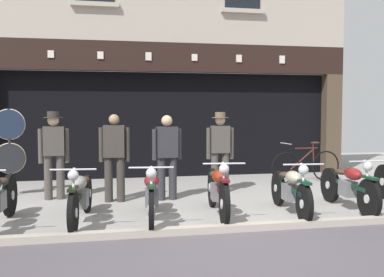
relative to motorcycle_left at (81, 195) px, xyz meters
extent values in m
cube|color=#979490|center=(2.04, 3.99, -0.45)|extent=(21.05, 10.00, 0.08)
cube|color=#ADA395|center=(2.04, -0.93, -0.40)|extent=(21.05, 0.16, 0.18)
cube|color=black|center=(2.04, 6.29, 0.89)|extent=(8.32, 4.00, 2.60)
cube|color=#4C3D2D|center=(6.34, 4.17, 0.89)|extent=(0.44, 0.36, 2.60)
cube|color=black|center=(2.04, 4.54, 1.02)|extent=(7.96, 0.03, 2.18)
cube|color=black|center=(2.04, 4.11, 2.54)|extent=(9.05, 0.24, 0.70)
cube|color=silver|center=(-0.76, 3.97, 2.54)|extent=(0.14, 0.03, 0.16)
cube|color=silver|center=(0.35, 3.97, 2.54)|extent=(0.14, 0.03, 0.17)
cube|color=silver|center=(1.47, 3.97, 2.54)|extent=(0.14, 0.03, 0.19)
cube|color=silver|center=(2.59, 3.97, 2.54)|extent=(0.14, 0.03, 0.16)
cube|color=silver|center=(3.72, 3.97, 2.54)|extent=(0.14, 0.03, 0.18)
cube|color=silver|center=(4.86, 3.97, 2.54)|extent=(0.14, 0.03, 0.20)
cube|color=#B1A594|center=(0.24, 3.94, 3.70)|extent=(1.10, 0.12, 0.10)
cube|color=#B1A594|center=(3.80, 3.94, 3.70)|extent=(1.10, 0.12, 0.10)
cylinder|color=black|center=(-1.12, 0.67, -0.08)|extent=(0.13, 0.67, 0.66)
cylinder|color=silver|center=(-1.12, 0.67, -0.08)|extent=(0.12, 0.15, 0.15)
ellipsoid|color=#38281E|center=(-1.15, 0.21, 0.22)|extent=(0.22, 0.31, 0.10)
cylinder|color=black|center=(-0.07, -0.68, -0.11)|extent=(0.14, 0.62, 0.61)
cylinder|color=silver|center=(-0.07, -0.68, -0.11)|extent=(0.11, 0.14, 0.13)
cylinder|color=black|center=(0.08, 0.73, -0.11)|extent=(0.15, 0.62, 0.61)
cylinder|color=silver|center=(0.08, 0.73, -0.11)|extent=(0.12, 0.15, 0.13)
cube|color=black|center=(0.00, 0.03, 0.01)|extent=(0.21, 1.31, 0.07)
cube|color=slate|center=(0.00, 0.03, -0.06)|extent=(0.23, 0.34, 0.26)
ellipsoid|color=gray|center=(-0.02, -0.14, 0.21)|extent=(0.27, 0.48, 0.20)
ellipsoid|color=#38281E|center=(0.03, 0.28, 0.19)|extent=(0.23, 0.32, 0.10)
cube|color=black|center=(-0.07, -0.68, 0.22)|extent=(0.14, 0.37, 0.04)
sphere|color=silver|center=(-0.07, -0.62, 0.39)|extent=(0.15, 0.15, 0.15)
cylinder|color=silver|center=(-0.07, -0.62, 0.47)|extent=(0.62, 0.09, 0.02)
cylinder|color=silver|center=(-0.07, -0.64, 0.18)|extent=(0.06, 0.26, 0.61)
cylinder|color=black|center=(0.97, -0.78, -0.10)|extent=(0.15, 0.64, 0.64)
cylinder|color=silver|center=(0.97, -0.78, -0.10)|extent=(0.12, 0.15, 0.14)
cylinder|color=black|center=(1.14, 0.58, -0.10)|extent=(0.16, 0.64, 0.64)
cylinder|color=silver|center=(1.14, 0.58, -0.10)|extent=(0.13, 0.15, 0.14)
cube|color=#16351F|center=(1.06, -0.10, 0.02)|extent=(0.23, 1.26, 0.07)
cube|color=slate|center=(1.06, -0.10, -0.05)|extent=(0.24, 0.34, 0.26)
ellipsoid|color=maroon|center=(1.04, -0.26, 0.22)|extent=(0.28, 0.48, 0.20)
ellipsoid|color=#38281E|center=(1.09, 0.15, 0.20)|extent=(0.24, 0.32, 0.10)
cube|color=#16351F|center=(0.97, -0.78, 0.24)|extent=(0.14, 0.37, 0.04)
sphere|color=silver|center=(0.98, -0.72, 0.40)|extent=(0.15, 0.15, 0.15)
cylinder|color=silver|center=(0.98, -0.72, 0.48)|extent=(0.62, 0.10, 0.02)
cylinder|color=silver|center=(0.98, -0.74, 0.19)|extent=(0.07, 0.30, 0.60)
cylinder|color=black|center=(2.04, -0.67, -0.08)|extent=(0.15, 0.67, 0.67)
cylinder|color=silver|center=(2.04, -0.67, -0.08)|extent=(0.12, 0.16, 0.15)
cylinder|color=black|center=(2.21, 0.71, -0.08)|extent=(0.16, 0.67, 0.67)
cylinder|color=silver|center=(2.21, 0.71, -0.08)|extent=(0.13, 0.16, 0.15)
cube|color=#581118|center=(2.13, 0.02, 0.04)|extent=(0.22, 1.28, 0.07)
cube|color=slate|center=(2.13, 0.02, -0.03)|extent=(0.24, 0.34, 0.26)
ellipsoid|color=maroon|center=(2.11, -0.14, 0.24)|extent=(0.27, 0.48, 0.20)
ellipsoid|color=#38281E|center=(2.16, 0.27, 0.22)|extent=(0.23, 0.32, 0.10)
cube|color=#581118|center=(2.04, -0.67, 0.27)|extent=(0.14, 0.37, 0.04)
sphere|color=silver|center=(2.05, -0.61, 0.42)|extent=(0.15, 0.15, 0.15)
cylinder|color=silver|center=(2.05, -0.61, 0.50)|extent=(0.62, 0.10, 0.02)
cylinder|color=silver|center=(2.05, -0.63, 0.21)|extent=(0.07, 0.26, 0.61)
cylinder|color=black|center=(3.24, -0.76, -0.11)|extent=(0.13, 0.61, 0.60)
cylinder|color=silver|center=(3.24, -0.76, -0.11)|extent=(0.11, 0.14, 0.13)
cylinder|color=black|center=(3.38, 0.58, -0.11)|extent=(0.14, 0.61, 0.60)
cylinder|color=silver|center=(3.38, 0.58, -0.11)|extent=(0.12, 0.14, 0.13)
cube|color=#123827|center=(3.31, -0.09, 0.01)|extent=(0.20, 1.24, 0.07)
cube|color=slate|center=(3.31, -0.09, -0.06)|extent=(0.23, 0.34, 0.26)
ellipsoid|color=#ACA289|center=(3.29, -0.25, 0.21)|extent=(0.27, 0.48, 0.20)
ellipsoid|color=#38281E|center=(3.33, 0.15, 0.19)|extent=(0.23, 0.32, 0.10)
cube|color=#123827|center=(3.24, -0.76, 0.21)|extent=(0.14, 0.37, 0.04)
sphere|color=silver|center=(3.24, -0.70, 0.39)|extent=(0.15, 0.15, 0.15)
cylinder|color=silver|center=(3.24, -0.70, 0.47)|extent=(0.62, 0.09, 0.02)
cylinder|color=silver|center=(3.24, -0.72, 0.18)|extent=(0.07, 0.28, 0.60)
cylinder|color=black|center=(4.36, -0.67, -0.10)|extent=(0.10, 0.63, 0.63)
cylinder|color=silver|center=(4.36, -0.67, -0.10)|extent=(0.11, 0.14, 0.14)
cylinder|color=black|center=(4.42, 0.64, -0.10)|extent=(0.11, 0.63, 0.63)
cylinder|color=silver|center=(4.42, 0.64, -0.10)|extent=(0.12, 0.14, 0.14)
cube|color=#123322|center=(4.39, -0.01, 0.02)|extent=(0.12, 1.21, 0.07)
cube|color=slate|center=(4.39, -0.01, -0.05)|extent=(0.21, 0.33, 0.26)
ellipsoid|color=maroon|center=(4.38, -0.17, 0.22)|extent=(0.24, 0.47, 0.20)
ellipsoid|color=#38281E|center=(4.40, 0.22, 0.20)|extent=(0.21, 0.31, 0.10)
cube|color=#123322|center=(4.36, -0.67, 0.23)|extent=(0.12, 0.36, 0.04)
sphere|color=silver|center=(4.37, -0.61, 0.40)|extent=(0.15, 0.15, 0.15)
cylinder|color=silver|center=(4.37, -0.61, 0.48)|extent=(0.62, 0.05, 0.02)
cylinder|color=silver|center=(4.36, -0.63, 0.19)|extent=(0.05, 0.28, 0.61)
cylinder|color=#47423D|center=(-0.44, 1.92, 0.01)|extent=(0.15, 0.15, 0.85)
cylinder|color=#47423D|center=(-0.66, 1.91, 0.01)|extent=(0.15, 0.15, 0.85)
cube|color=#47423D|center=(-0.55, 1.92, 0.69)|extent=(0.39, 0.24, 0.54)
cube|color=silver|center=(-0.55, 2.03, 0.75)|extent=(0.14, 0.03, 0.31)
cube|color=#47234C|center=(-0.56, 2.04, 0.74)|extent=(0.05, 0.01, 0.28)
cylinder|color=#47423D|center=(-0.31, 1.93, 0.60)|extent=(0.09, 0.09, 0.65)
cylinder|color=#47423D|center=(-0.78, 1.90, 0.60)|extent=(0.09, 0.09, 0.65)
sphere|color=beige|center=(-0.55, 1.92, 1.07)|extent=(0.21, 0.21, 0.21)
cylinder|color=#332D28|center=(-0.55, 1.92, 1.13)|extent=(0.35, 0.35, 0.01)
cylinder|color=#332D28|center=(-0.55, 1.92, 1.19)|extent=(0.22, 0.22, 0.11)
cylinder|color=#38332D|center=(0.67, 1.45, 0.01)|extent=(0.15, 0.15, 0.84)
cylinder|color=#38332D|center=(0.45, 1.48, 0.01)|extent=(0.15, 0.15, 0.84)
cube|color=#38332D|center=(0.56, 1.46, 0.70)|extent=(0.41, 0.27, 0.58)
cube|color=white|center=(0.57, 1.58, 0.77)|extent=(0.14, 0.04, 0.33)
cube|color=brown|center=(0.58, 1.59, 0.76)|extent=(0.05, 0.02, 0.30)
cylinder|color=#38332D|center=(0.79, 1.43, 0.64)|extent=(0.09, 0.09, 0.63)
cylinder|color=#38332D|center=(0.32, 1.50, 0.64)|extent=(0.09, 0.09, 0.63)
sphere|color=#9E7A5B|center=(0.56, 1.46, 1.10)|extent=(0.19, 0.19, 0.19)
cylinder|color=#2D2D33|center=(1.63, 1.45, -0.01)|extent=(0.15, 0.15, 0.82)
cylinder|color=#2D2D33|center=(1.41, 1.43, -0.01)|extent=(0.15, 0.15, 0.82)
cube|color=#2D2D33|center=(1.52, 1.44, 0.67)|extent=(0.40, 0.26, 0.57)
cube|color=silver|center=(1.51, 1.56, 0.74)|extent=(0.14, 0.03, 0.32)
cube|color=#47234C|center=(1.51, 1.57, 0.73)|extent=(0.05, 0.02, 0.30)
cylinder|color=#2D2D33|center=(1.76, 1.46, 0.63)|extent=(0.09, 0.09, 0.58)
cylinder|color=#2D2D33|center=(1.29, 1.42, 0.63)|extent=(0.09, 0.09, 0.58)
sphere|color=tan|center=(1.52, 1.44, 1.07)|extent=(0.21, 0.21, 0.21)
cylinder|color=#47423D|center=(2.81, 1.97, 0.00)|extent=(0.15, 0.15, 0.83)
cylinder|color=#47423D|center=(2.59, 1.99, 0.00)|extent=(0.15, 0.15, 0.83)
cube|color=#47423D|center=(2.70, 1.98, 0.67)|extent=(0.40, 0.26, 0.55)
cube|color=silver|center=(2.71, 2.09, 0.74)|extent=(0.14, 0.04, 0.31)
cube|color=#47234C|center=(2.71, 2.11, 0.73)|extent=(0.05, 0.02, 0.29)
cylinder|color=#47423D|center=(2.93, 1.95, 0.59)|extent=(0.09, 0.09, 0.64)
cylinder|color=#47423D|center=(2.46, 2.01, 0.59)|extent=(0.09, 0.09, 0.64)
sphere|color=tan|center=(2.70, 1.98, 1.06)|extent=(0.20, 0.20, 0.20)
cylinder|color=brown|center=(2.70, 1.98, 1.11)|extent=(0.34, 0.34, 0.01)
cylinder|color=brown|center=(2.70, 1.98, 1.17)|extent=(0.21, 0.21, 0.11)
cylinder|color=#232328|center=(-1.42, 2.45, 0.44)|extent=(0.06, 0.06, 1.71)
cylinder|color=#192338|center=(-1.42, 2.43, 0.99)|extent=(0.58, 0.03, 0.58)
torus|color=beige|center=(-1.42, 2.44, 0.99)|extent=(0.61, 0.04, 0.61)
cylinder|color=black|center=(-1.42, 2.43, 0.33)|extent=(0.58, 0.03, 0.58)
torus|color=beige|center=(-1.42, 2.44, 0.33)|extent=(0.61, 0.04, 0.61)
cube|color=silver|center=(4.05, 4.39, 1.27)|extent=(0.79, 0.02, 0.93)
cube|color=#232328|center=(4.05, 4.37, 1.63)|extent=(0.79, 0.01, 0.20)
cube|color=beige|center=(4.97, 4.39, 1.25)|extent=(0.78, 0.02, 0.98)
cube|color=#232328|center=(4.97, 4.37, 1.64)|extent=(0.78, 0.01, 0.20)
torus|color=black|center=(4.51, 2.86, -0.07)|extent=(0.73, 0.10, 0.73)
torus|color=black|center=(5.57, 2.96, -0.07)|extent=(0.73, 0.10, 0.73)
cylinder|color=#4C1E19|center=(4.93, 2.90, 0.11)|extent=(0.61, 0.09, 0.48)
cylinder|color=#4C1E19|center=(5.04, 2.91, 0.37)|extent=(0.59, 0.08, 0.03)
cylinder|color=#4C1E19|center=(5.23, 2.93, 0.23)|extent=(0.06, 0.03, 0.52)
ellipsoid|color=#332319|center=(5.27, 2.93, 0.49)|extent=(0.25, 0.14, 0.06)
cylinder|color=silver|center=(4.51, 2.86, 0.49)|extent=(0.06, 0.50, 0.02)
camera|label=1|loc=(0.27, -6.91, 1.29)|focal=42.50mm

